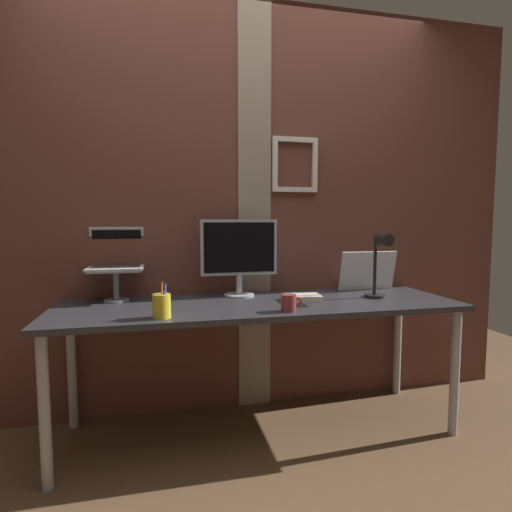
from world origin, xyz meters
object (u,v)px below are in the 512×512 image
Objects in this scene: monitor at (239,251)px; laptop at (117,257)px; coffee_mug at (289,303)px; pen_cup at (162,306)px; desk_lamp at (380,258)px; whiteboard_panel at (368,271)px.

monitor reaches higher than laptop.
coffee_mug is at bearing -31.52° from laptop.
pen_cup is at bearing -134.54° from monitor.
laptop is at bearing 166.83° from desk_lamp.
desk_lamp is (1.47, -0.34, -0.01)m from laptop.
pen_cup reaches higher than coffee_mug.
desk_lamp is at bearing -106.37° from whiteboard_panel.
laptop is 0.62m from pen_cup.
laptop is at bearing 148.48° from coffee_mug.
laptop is 1.51m from desk_lamp.
coffee_mug is (0.17, -0.46, -0.23)m from monitor.
whiteboard_panel is at bearing 35.23° from coffee_mug.
desk_lamp is (-0.09, -0.30, 0.11)m from whiteboard_panel.
laptop is 1.80× the size of pen_cup.
monitor is 2.74× the size of pen_cup.
monitor reaches higher than whiteboard_panel.
desk_lamp reaches higher than pen_cup.
whiteboard_panel is at bearing 73.63° from desk_lamp.
monitor is 0.68m from pen_cup.
whiteboard_panel reaches higher than pen_cup.
laptop is at bearing 174.19° from monitor.
laptop reaches higher than whiteboard_panel.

